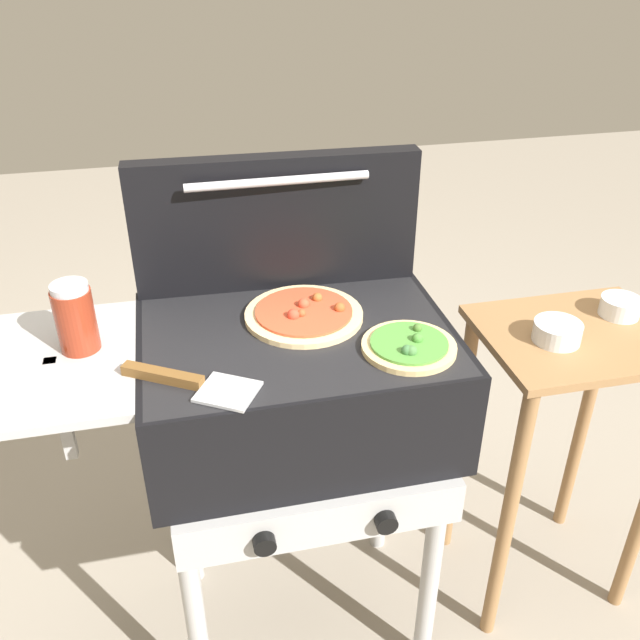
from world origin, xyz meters
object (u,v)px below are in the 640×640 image
object	(u,v)px
spatula	(189,382)
grill	(291,390)
sauce_jar	(75,317)
topping_bowl_near	(620,307)
pizza_pepperoni	(304,314)
pizza_veggie	(409,346)
prep_table	(561,414)
topping_bowl_far	(557,332)

from	to	relation	value
spatula	grill	bearing A→B (deg)	32.96
sauce_jar	topping_bowl_near	xyz separation A→B (m)	(1.22, 0.02, -0.14)
pizza_pepperoni	topping_bowl_near	xyz separation A→B (m)	(0.77, 0.00, -0.08)
grill	pizza_veggie	size ratio (longest dim) A/B	5.15
topping_bowl_near	prep_table	bearing A→B (deg)	-158.88
pizza_veggie	prep_table	world-z (taller)	pizza_veggie
sauce_jar	topping_bowl_near	world-z (taller)	sauce_jar
pizza_pepperoni	topping_bowl_far	bearing A→B (deg)	-7.04
pizza_pepperoni	sauce_jar	world-z (taller)	sauce_jar
spatula	prep_table	xyz separation A→B (m)	(0.88, 0.14, -0.34)
pizza_pepperoni	prep_table	bearing A→B (deg)	-4.56
prep_table	pizza_pepperoni	bearing A→B (deg)	175.44
sauce_jar	spatula	size ratio (longest dim) A/B	0.56
sauce_jar	prep_table	bearing A→B (deg)	-1.65
pizza_veggie	topping_bowl_near	size ratio (longest dim) A/B	1.98
grill	topping_bowl_far	distance (m)	0.61
pizza_pepperoni	topping_bowl_far	world-z (taller)	pizza_pepperoni
pizza_veggie	sauce_jar	bearing A→B (deg)	166.74
sauce_jar	topping_bowl_far	xyz separation A→B (m)	(1.01, -0.05, -0.14)
grill	pizza_veggie	xyz separation A→B (m)	(0.22, -0.11, 0.15)
prep_table	topping_bowl_far	size ratio (longest dim) A/B	7.53
pizza_pepperoni	sauce_jar	xyz separation A→B (m)	(-0.45, -0.02, 0.06)
pizza_pepperoni	topping_bowl_near	size ratio (longest dim) A/B	2.65
pizza_pepperoni	topping_bowl_far	size ratio (longest dim) A/B	2.33
pizza_pepperoni	sauce_jar	distance (m)	0.45
topping_bowl_near	grill	bearing A→B (deg)	-176.05
pizza_veggie	topping_bowl_far	xyz separation A→B (m)	(0.39, 0.10, -0.08)
sauce_jar	prep_table	xyz separation A→B (m)	(1.08, -0.03, -0.40)
prep_table	topping_bowl_near	bearing A→B (deg)	21.12
pizza_veggie	prep_table	distance (m)	0.58
topping_bowl_far	grill	bearing A→B (deg)	178.62
grill	pizza_pepperoni	distance (m)	0.17
grill	spatula	xyz separation A→B (m)	(-0.21, -0.14, 0.15)
pizza_pepperoni	pizza_veggie	xyz separation A→B (m)	(0.17, -0.17, 0.00)
sauce_jar	topping_bowl_near	size ratio (longest dim) A/B	1.51
sauce_jar	spatula	world-z (taller)	sauce_jar
pizza_pepperoni	prep_table	distance (m)	0.72
pizza_pepperoni	spatula	xyz separation A→B (m)	(-0.25, -0.19, -0.00)
prep_table	grill	bearing A→B (deg)	-179.63
pizza_pepperoni	prep_table	xyz separation A→B (m)	(0.63, -0.05, -0.34)
pizza_pepperoni	prep_table	world-z (taller)	pizza_pepperoni
topping_bowl_near	spatula	bearing A→B (deg)	-169.31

